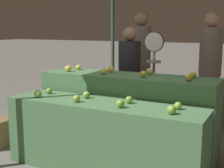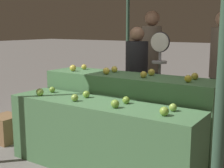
# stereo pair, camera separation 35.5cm
# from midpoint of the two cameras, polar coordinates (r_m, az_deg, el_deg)

# --- Properties ---
(display_counter_front) EXTENTS (2.20, 0.55, 0.77)m
(display_counter_front) POSITION_cam_midpoint_polar(r_m,az_deg,el_deg) (3.42, -4.72, -9.76)
(display_counter_front) COLOR #4C7A4C
(display_counter_front) RESTS_ON ground_plane
(display_counter_back) EXTENTS (2.20, 0.55, 0.99)m
(display_counter_back) POSITION_cam_midpoint_polar(r_m,az_deg,el_deg) (3.88, 0.00, -5.58)
(display_counter_back) COLOR #4C7A4C
(display_counter_back) RESTS_ON ground_plane
(apple_front_0) EXTENTS (0.09, 0.09, 0.09)m
(apple_front_0) POSITION_cam_midpoint_polar(r_m,az_deg,el_deg) (3.68, -16.08, -1.74)
(apple_front_0) COLOR #8EB247
(apple_front_0) RESTS_ON display_counter_front
(apple_front_1) EXTENTS (0.08, 0.08, 0.08)m
(apple_front_1) POSITION_cam_midpoint_polar(r_m,az_deg,el_deg) (3.36, -9.52, -2.67)
(apple_front_1) COLOR #8EB247
(apple_front_1) RESTS_ON display_counter_front
(apple_front_2) EXTENTS (0.08, 0.08, 0.08)m
(apple_front_2) POSITION_cam_midpoint_polar(r_m,az_deg,el_deg) (3.08, -1.78, -3.66)
(apple_front_2) COLOR #7AA338
(apple_front_2) RESTS_ON display_counter_front
(apple_front_3) EXTENTS (0.08, 0.08, 0.08)m
(apple_front_3) POSITION_cam_midpoint_polar(r_m,az_deg,el_deg) (2.88, 7.41, -4.74)
(apple_front_3) COLOR #84AD3D
(apple_front_3) RESTS_ON display_counter_front
(apple_front_4) EXTENTS (0.07, 0.07, 0.07)m
(apple_front_4) POSITION_cam_midpoint_polar(r_m,az_deg,el_deg) (3.85, -14.01, -1.26)
(apple_front_4) COLOR #7AA338
(apple_front_4) RESTS_ON display_counter_front
(apple_front_5) EXTENTS (0.08, 0.08, 0.08)m
(apple_front_5) POSITION_cam_midpoint_polar(r_m,az_deg,el_deg) (3.53, -7.57, -2.00)
(apple_front_5) COLOR #84AD3D
(apple_front_5) RESTS_ON display_counter_front
(apple_front_6) EXTENTS (0.08, 0.08, 0.08)m
(apple_front_6) POSITION_cam_midpoint_polar(r_m,az_deg,el_deg) (3.26, 0.05, -2.93)
(apple_front_6) COLOR #7AA338
(apple_front_6) RESTS_ON display_counter_front
(apple_front_7) EXTENTS (0.08, 0.08, 0.08)m
(apple_front_7) POSITION_cam_midpoint_polar(r_m,az_deg,el_deg) (3.06, 8.74, -3.99)
(apple_front_7) COLOR #8EB247
(apple_front_7) RESTS_ON display_counter_front
(apple_back_0) EXTENTS (0.08, 0.08, 0.08)m
(apple_back_0) POSITION_cam_midpoint_polar(r_m,az_deg,el_deg) (4.10, -10.49, 2.78)
(apple_back_0) COLOR gold
(apple_back_0) RESTS_ON display_counter_back
(apple_back_1) EXTENTS (0.08, 0.08, 0.08)m
(apple_back_1) POSITION_cam_midpoint_polar(r_m,az_deg,el_deg) (3.81, -4.15, 2.36)
(apple_back_1) COLOR yellow
(apple_back_1) RESTS_ON display_counter_back
(apple_back_2) EXTENTS (0.08, 0.08, 0.08)m
(apple_back_2) POSITION_cam_midpoint_polar(r_m,az_deg,el_deg) (3.58, 2.87, 1.80)
(apple_back_2) COLOR gold
(apple_back_2) RESTS_ON display_counter_back
(apple_back_3) EXTENTS (0.08, 0.08, 0.08)m
(apple_back_3) POSITION_cam_midpoint_polar(r_m,az_deg,el_deg) (3.38, 10.97, 1.15)
(apple_back_3) COLOR gold
(apple_back_3) RESTS_ON display_counter_back
(apple_back_4) EXTENTS (0.07, 0.07, 0.07)m
(apple_back_4) POSITION_cam_midpoint_polar(r_m,az_deg,el_deg) (4.27, -8.56, 3.03)
(apple_back_4) COLOR gold
(apple_back_4) RESTS_ON display_counter_back
(apple_back_5) EXTENTS (0.08, 0.08, 0.08)m
(apple_back_5) POSITION_cam_midpoint_polar(r_m,az_deg,el_deg) (3.99, -2.78, 2.70)
(apple_back_5) COLOR yellow
(apple_back_5) RESTS_ON display_counter_back
(apple_back_6) EXTENTS (0.08, 0.08, 0.08)m
(apple_back_6) POSITION_cam_midpoint_polar(r_m,az_deg,el_deg) (3.76, 4.16, 2.24)
(apple_back_6) COLOR gold
(apple_back_6) RESTS_ON display_counter_back
(apple_back_7) EXTENTS (0.08, 0.08, 0.08)m
(apple_back_7) POSITION_cam_midpoint_polar(r_m,az_deg,el_deg) (3.59, 11.93, 1.61)
(apple_back_7) COLOR gold
(apple_back_7) RESTS_ON display_counter_back
(produce_scale) EXTENTS (0.27, 0.20, 1.50)m
(produce_scale) POSITION_cam_midpoint_polar(r_m,az_deg,el_deg) (4.24, 5.27, 3.87)
(produce_scale) COLOR #99999E
(produce_scale) RESTS_ON ground_plane
(person_vendor_at_scale) EXTENTS (0.36, 0.36, 1.57)m
(person_vendor_at_scale) POSITION_cam_midpoint_polar(r_m,az_deg,el_deg) (4.57, 0.98, 2.12)
(person_vendor_at_scale) COLOR #2D2D38
(person_vendor_at_scale) RESTS_ON ground_plane
(person_customer_left) EXTENTS (0.40, 0.40, 1.80)m
(person_customer_left) POSITION_cam_midpoint_polar(r_m,az_deg,el_deg) (4.88, 15.56, 3.97)
(person_customer_left) COLOR #2D2D38
(person_customer_left) RESTS_ON ground_plane
(person_customer_right) EXTENTS (0.32, 0.32, 1.82)m
(person_customer_right) POSITION_cam_midpoint_polar(r_m,az_deg,el_deg) (5.15, 3.38, 4.93)
(person_customer_right) COLOR #2D2D38
(person_customer_right) RESTS_ON ground_plane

